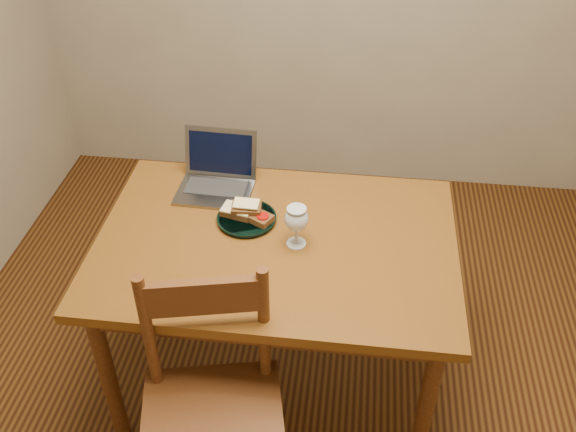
# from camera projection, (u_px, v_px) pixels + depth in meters

# --- Properties ---
(floor) EXTENTS (3.20, 3.20, 0.02)m
(floor) POSITION_uv_depth(u_px,v_px,m) (302.00, 387.00, 2.72)
(floor) COLOR black
(floor) RESTS_ON ground
(table) EXTENTS (1.30, 0.90, 0.74)m
(table) POSITION_uv_depth(u_px,v_px,m) (276.00, 258.00, 2.37)
(table) COLOR #56300E
(table) RESTS_ON floor
(chair) EXTENTS (0.53, 0.52, 0.48)m
(chair) POSITION_uv_depth(u_px,v_px,m) (211.00, 404.00, 2.03)
(chair) COLOR #3F200D
(chair) RESTS_ON floor
(plate) EXTENTS (0.22, 0.22, 0.02)m
(plate) POSITION_uv_depth(u_px,v_px,m) (247.00, 219.00, 2.40)
(plate) COLOR black
(plate) RESTS_ON table
(sandwich_cheese) EXTENTS (0.13, 0.10, 0.04)m
(sandwich_cheese) POSITION_uv_depth(u_px,v_px,m) (237.00, 211.00, 2.39)
(sandwich_cheese) COLOR #381E0C
(sandwich_cheese) RESTS_ON plate
(sandwich_tomato) EXTENTS (0.13, 0.11, 0.04)m
(sandwich_tomato) POSITION_uv_depth(u_px,v_px,m) (257.00, 216.00, 2.37)
(sandwich_tomato) COLOR #381E0C
(sandwich_tomato) RESTS_ON plate
(sandwich_top) EXTENTS (0.11, 0.07, 0.03)m
(sandwich_top) POSITION_uv_depth(u_px,v_px,m) (246.00, 207.00, 2.37)
(sandwich_top) COLOR #381E0C
(sandwich_top) RESTS_ON plate
(milk_glass) EXTENTS (0.09, 0.09, 0.16)m
(milk_glass) POSITION_uv_depth(u_px,v_px,m) (296.00, 226.00, 2.25)
(milk_glass) COLOR white
(milk_glass) RESTS_ON table
(laptop) EXTENTS (0.30, 0.28, 0.21)m
(laptop) POSITION_uv_depth(u_px,v_px,m) (217.00, 173.00, 2.55)
(laptop) COLOR slate
(laptop) RESTS_ON table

